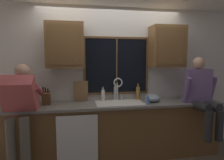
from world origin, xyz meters
TOP-DOWN VIEW (x-y plane):
  - back_wall at (0.00, 0.06)m, footprint 5.94×0.12m
  - window_glass at (0.10, -0.01)m, footprint 1.10×0.02m
  - window_frame_top at (0.10, -0.02)m, footprint 1.17×0.02m
  - window_frame_bottom at (0.10, -0.02)m, footprint 1.17×0.02m
  - window_frame_left at (-0.47, -0.02)m, footprint 0.04×0.02m
  - window_frame_right at (0.67, -0.02)m, footprint 0.03×0.02m
  - window_mullion_center at (0.10, -0.02)m, footprint 0.02×0.02m
  - lower_cabinet_run at (0.00, -0.29)m, footprint 3.54×0.58m
  - countertop at (0.00, -0.31)m, footprint 3.60×0.62m
  - dishwasher_front at (-0.60, -0.61)m, footprint 0.60×0.02m
  - upper_cabinet_left at (-0.77, -0.17)m, footprint 0.59×0.36m
  - upper_cabinet_right at (0.97, -0.17)m, footprint 0.59×0.36m
  - sink at (0.10, -0.30)m, footprint 0.80×0.46m
  - faucet at (0.11, -0.12)m, footprint 0.18×0.09m
  - person_standing at (-1.37, -0.62)m, footprint 0.53×0.68m
  - person_sitting_on_counter at (1.40, -0.57)m, footprint 0.54×0.64m
  - knife_block at (-1.08, -0.26)m, footprint 0.12×0.18m
  - cutting_board at (-0.54, -0.09)m, footprint 0.24×0.09m
  - mixing_bowl at (0.66, -0.31)m, footprint 0.26×0.26m
  - soap_dispenser at (0.51, -0.50)m, footprint 0.06×0.07m
  - bottle_green_glass at (0.06, -0.07)m, footprint 0.05×0.05m
  - bottle_tall_clear at (0.48, -0.09)m, footprint 0.08×0.08m
  - bottle_amber_small at (-0.16, -0.11)m, footprint 0.07×0.07m

SIDE VIEW (x-z plane):
  - lower_cabinet_run at x=0.00m, z-range 0.00..0.88m
  - dishwasher_front at x=-0.60m, z-range 0.09..0.83m
  - sink at x=0.10m, z-range 0.72..0.93m
  - countertop at x=0.00m, z-range 0.88..0.92m
  - person_standing at x=-1.37m, z-range 0.18..1.75m
  - mixing_bowl at x=0.66m, z-range 0.91..1.05m
  - soap_dispenser at x=0.51m, z-range 0.90..1.08m
  - bottle_amber_small at x=-0.16m, z-range 0.90..1.15m
  - knife_block at x=-1.08m, z-range 0.87..1.19m
  - window_frame_bottom at x=0.10m, z-range 1.01..1.05m
  - bottle_tall_clear at x=0.48m, z-range 0.89..1.19m
  - bottle_green_glass at x=0.06m, z-range 0.89..1.20m
  - cutting_board at x=-0.54m, z-range 0.92..1.28m
  - person_sitting_on_counter at x=1.40m, z-range 0.47..1.73m
  - faucet at x=0.11m, z-range 0.97..1.37m
  - back_wall at x=0.00m, z-range 0.00..2.55m
  - window_glass at x=0.10m, z-range 1.05..2.00m
  - window_frame_left at x=-0.47m, z-range 1.05..2.00m
  - window_frame_right at x=0.67m, z-range 1.05..2.00m
  - window_mullion_center at x=0.10m, z-range 1.05..2.00m
  - upper_cabinet_left at x=-0.77m, z-range 1.50..2.22m
  - upper_cabinet_right at x=0.97m, z-range 1.50..2.22m
  - window_frame_top at x=0.10m, z-range 2.00..2.04m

